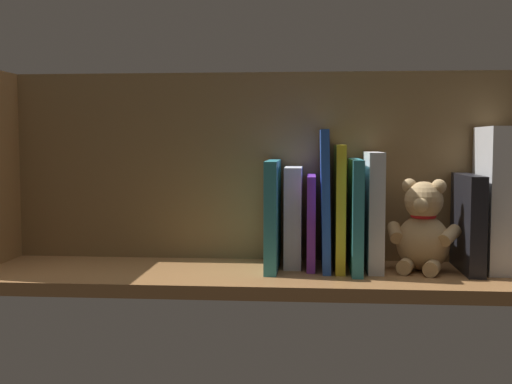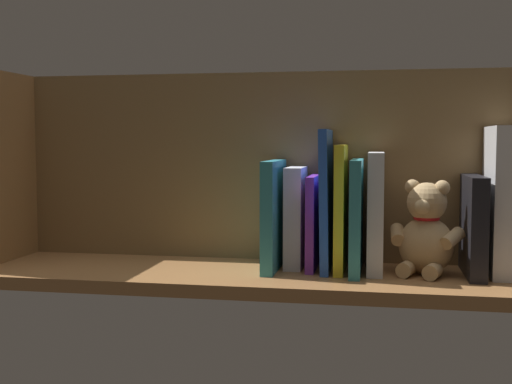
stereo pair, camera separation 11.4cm
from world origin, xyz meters
TOP-DOWN VIEW (x-y plane):
  - ground_plane at (0.00, 0.00)cm, footprint 99.98×27.15cm
  - shelf_back_panel at (0.00, -11.32)cm, footprint 99.98×1.50cm
  - dictionary_thick_white at (-41.04, -3.39)cm, footprint 4.71×13.38cm
  - book_0 at (-36.35, -2.45)cm, footprint 2.75×15.45cm
  - teddy_bear at (-28.66, -1.69)cm, footprint 12.23×12.02cm
  - book_1 at (-20.30, -3.12)cm, footprint 2.64×14.10cm
  - book_2 at (-17.09, -1.80)cm, footprint 1.85×16.75cm
  - book_3 at (-14.40, -2.92)cm, footprint 1.62×14.50cm
  - book_4 at (-11.91, -2.92)cm, footprint 1.91×14.50cm
  - book_5 at (-9.51, -3.71)cm, footprint 1.45×12.92cm
  - book_6 at (-6.31, -4.73)cm, footprint 3.02×10.89cm
  - book_7 at (-2.77, -2.06)cm, footprint 2.11×16.22cm

SIDE VIEW (x-z plane):
  - ground_plane at x=0.00cm, z-range -2.20..0.00cm
  - teddy_bear at x=-28.66cm, z-range -0.95..14.93cm
  - book_5 at x=-9.51cm, z-range 0.00..16.31cm
  - book_0 at x=-36.35cm, z-range 0.00..16.61cm
  - book_6 at x=-6.31cm, z-range 0.00..17.72cm
  - book_7 at x=-2.77cm, z-range 0.00..18.95cm
  - book_2 at x=-17.09cm, z-range 0.00..19.23cm
  - book_1 at x=-20.30cm, z-range 0.00..20.41cm
  - book_3 at x=-14.40cm, z-range 0.00..21.66cm
  - book_4 at x=-11.91cm, z-range -0.01..24.28cm
  - dictionary_thick_white at x=-41.04cm, z-range 0.00..24.77cm
  - shelf_back_panel at x=0.00cm, z-range 0.00..35.08cm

